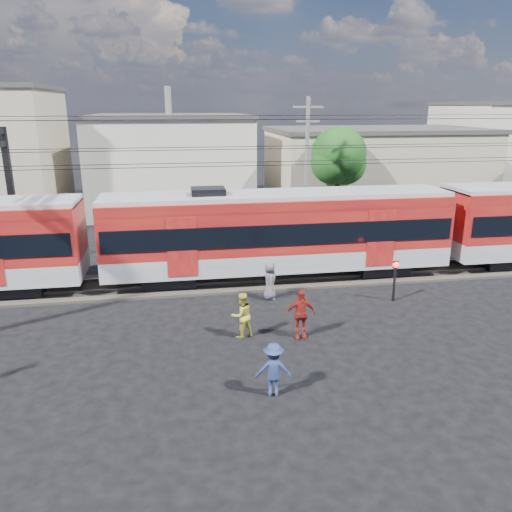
% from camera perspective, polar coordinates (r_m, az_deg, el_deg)
% --- Properties ---
extents(ground, '(120.00, 120.00, 0.00)m').
position_cam_1_polar(ground, '(16.38, -1.48, -12.41)').
color(ground, black).
rests_on(ground, ground).
extents(track_bed, '(70.00, 3.40, 0.12)m').
position_cam_1_polar(track_bed, '(23.62, -4.22, -2.84)').
color(track_bed, '#2D2823').
rests_on(track_bed, ground).
extents(rail_near, '(70.00, 0.12, 0.12)m').
position_cam_1_polar(rail_near, '(22.87, -4.04, -3.18)').
color(rail_near, '#59544C').
rests_on(rail_near, track_bed).
extents(rail_far, '(70.00, 0.12, 0.12)m').
position_cam_1_polar(rail_far, '(24.28, -4.39, -1.98)').
color(rail_far, '#59544C').
rests_on(rail_far, track_bed).
extents(commuter_train, '(50.30, 3.08, 4.17)m').
position_cam_1_polar(commuter_train, '(23.38, 3.01, 2.98)').
color(commuter_train, black).
rests_on(commuter_train, ground).
extents(catenary, '(70.00, 9.30, 7.52)m').
position_cam_1_polar(catenary, '(23.32, -26.40, 8.07)').
color(catenary, black).
rests_on(catenary, ground).
extents(building_midwest, '(12.24, 12.24, 7.30)m').
position_cam_1_polar(building_midwest, '(41.38, -9.69, 10.61)').
color(building_midwest, beige).
rests_on(building_midwest, ground).
extents(building_mideast, '(16.32, 10.20, 6.30)m').
position_cam_1_polar(building_mideast, '(41.63, 13.29, 9.75)').
color(building_mideast, tan).
rests_on(building_mideast, ground).
extents(building_east, '(10.20, 10.20, 8.30)m').
position_cam_1_polar(building_east, '(51.85, 26.33, 10.92)').
color(building_east, beige).
rests_on(building_east, ground).
extents(utility_pole_mid, '(1.80, 0.24, 8.50)m').
position_cam_1_polar(utility_pole_mid, '(30.41, 5.81, 10.24)').
color(utility_pole_mid, slate).
rests_on(utility_pole_mid, ground).
extents(tree_near, '(3.82, 3.64, 6.72)m').
position_cam_1_polar(tree_near, '(34.28, 9.68, 11.05)').
color(tree_near, '#382619').
rests_on(tree_near, ground).
extents(pedestrian_b, '(1.00, 0.90, 1.68)m').
position_cam_1_polar(pedestrian_b, '(17.88, -1.64, -6.77)').
color(pedestrian_b, gold).
rests_on(pedestrian_b, ground).
extents(pedestrian_c, '(1.12, 0.75, 1.62)m').
position_cam_1_polar(pedestrian_c, '(14.52, 2.00, -12.86)').
color(pedestrian_c, navy).
rests_on(pedestrian_c, ground).
extents(pedestrian_d, '(1.09, 0.47, 1.84)m').
position_cam_1_polar(pedestrian_d, '(17.84, 5.10, -6.61)').
color(pedestrian_d, maroon).
rests_on(pedestrian_d, ground).
extents(pedestrian_e, '(0.59, 0.84, 1.63)m').
position_cam_1_polar(pedestrian_e, '(21.28, 1.60, -2.88)').
color(pedestrian_e, '#515055').
rests_on(pedestrian_e, ground).
extents(crossing_signal, '(0.26, 0.26, 1.78)m').
position_cam_1_polar(crossing_signal, '(21.75, 15.61, -1.91)').
color(crossing_signal, black).
rests_on(crossing_signal, ground).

